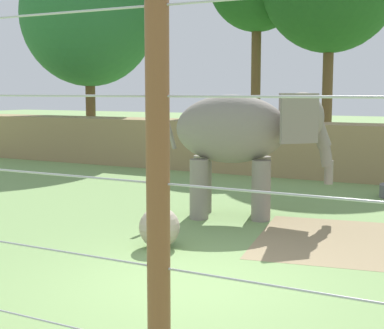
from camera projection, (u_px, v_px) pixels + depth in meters
The scene contains 7 objects.
ground_plane at pixel (184, 286), 8.51m from camera, with size 120.00×120.00×0.00m, color #759956.
dirt_patch at pixel (372, 243), 10.89m from camera, with size 4.29×3.61×0.01m, color #937F5B.
embankment_wall at pixel (354, 152), 18.70m from camera, with size 36.00×1.80×1.79m, color #997F56.
elephant at pixel (244, 135), 12.97m from camera, with size 3.64×2.26×2.83m.
enrichment_ball at pixel (159, 227), 10.54m from camera, with size 0.75×0.75×0.75m, color tan.
cable_fence at pixel (25, 198), 5.47m from camera, with size 8.70×0.20×3.67m.
tree_left_of_centre at pixel (89, 15), 25.55m from camera, with size 5.99×5.99×9.34m.
Camera 1 is at (3.89, -7.24, 2.85)m, focal length 54.01 mm.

